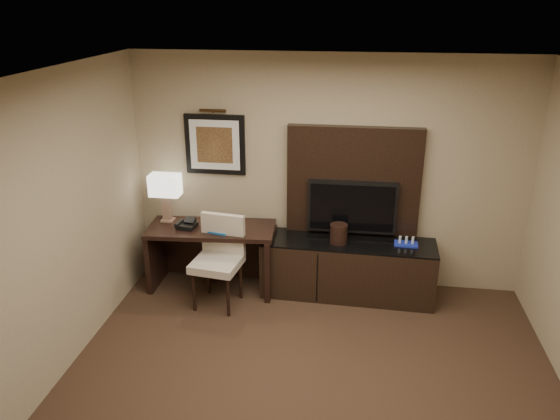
% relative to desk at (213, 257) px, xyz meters
% --- Properties ---
extents(ceiling, '(4.50, 5.00, 0.01)m').
position_rel_desk_xyz_m(ceiling, '(1.29, -2.10, 2.31)').
color(ceiling, silver).
rests_on(ceiling, wall_back).
extents(wall_back, '(4.50, 0.01, 2.70)m').
position_rel_desk_xyz_m(wall_back, '(1.29, 0.40, 0.96)').
color(wall_back, tan).
rests_on(wall_back, floor).
extents(wall_left, '(0.01, 5.00, 2.70)m').
position_rel_desk_xyz_m(wall_left, '(-0.96, -2.10, 0.96)').
color(wall_left, tan).
rests_on(wall_left, floor).
extents(desk, '(1.49, 0.72, 0.78)m').
position_rel_desk_xyz_m(desk, '(0.00, 0.00, 0.00)').
color(desk, black).
rests_on(desk, floor).
extents(credenza, '(1.97, 0.60, 0.67)m').
position_rel_desk_xyz_m(credenza, '(1.57, 0.05, -0.05)').
color(credenza, black).
rests_on(credenza, floor).
extents(tv_wall_panel, '(1.50, 0.12, 1.30)m').
position_rel_desk_xyz_m(tv_wall_panel, '(1.59, 0.34, 0.88)').
color(tv_wall_panel, black).
rests_on(tv_wall_panel, wall_back).
extents(tv, '(1.00, 0.08, 0.60)m').
position_rel_desk_xyz_m(tv, '(1.59, 0.24, 0.63)').
color(tv, black).
rests_on(tv, tv_wall_panel).
extents(artwork, '(0.70, 0.04, 0.70)m').
position_rel_desk_xyz_m(artwork, '(-0.01, 0.38, 1.26)').
color(artwork, black).
rests_on(artwork, wall_back).
extents(picture_light, '(0.04, 0.04, 0.30)m').
position_rel_desk_xyz_m(picture_light, '(-0.01, 0.34, 1.66)').
color(picture_light, '#3D2713').
rests_on(picture_light, wall_back).
extents(desk_chair, '(0.57, 0.64, 1.04)m').
position_rel_desk_xyz_m(desk_chair, '(0.15, -0.38, 0.13)').
color(desk_chair, beige).
rests_on(desk_chair, floor).
extents(table_lamp, '(0.38, 0.24, 0.59)m').
position_rel_desk_xyz_m(table_lamp, '(-0.56, 0.12, 0.68)').
color(table_lamp, '#92705B').
rests_on(table_lamp, desk).
extents(desk_phone, '(0.23, 0.21, 0.10)m').
position_rel_desk_xyz_m(desk_phone, '(-0.27, -0.06, 0.44)').
color(desk_phone, black).
rests_on(desk_phone, desk).
extents(blue_folder, '(0.32, 0.38, 0.02)m').
position_rel_desk_xyz_m(blue_folder, '(0.13, -0.03, 0.40)').
color(blue_folder, '#1A60AA').
rests_on(blue_folder, desk).
extents(book, '(0.17, 0.03, 0.23)m').
position_rel_desk_xyz_m(book, '(0.12, -0.03, 0.50)').
color(book, '#A09C7E').
rests_on(book, desk).
extents(ice_bucket, '(0.22, 0.22, 0.22)m').
position_rel_desk_xyz_m(ice_bucket, '(1.46, 0.01, 0.39)').
color(ice_bucket, black).
rests_on(ice_bucket, credenza).
extents(minibar_tray, '(0.27, 0.17, 0.09)m').
position_rel_desk_xyz_m(minibar_tray, '(2.20, 0.06, 0.33)').
color(minibar_tray, '#1A2BAC').
rests_on(minibar_tray, credenza).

